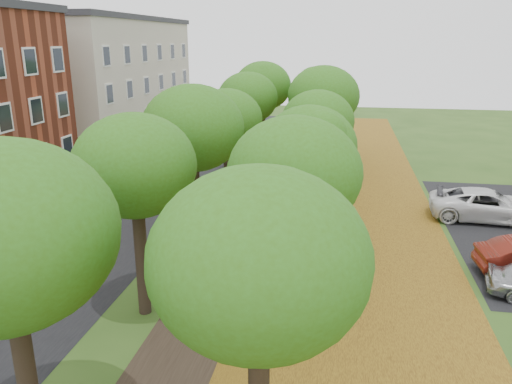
% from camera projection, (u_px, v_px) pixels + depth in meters
% --- Properties ---
extents(street_asphalt, '(8.00, 70.00, 0.01)m').
position_uv_depth(street_asphalt, '(115.00, 213.00, 25.73)').
color(street_asphalt, black).
rests_on(street_asphalt, ground).
extents(footpath, '(3.20, 70.00, 0.01)m').
position_uv_depth(footpath, '(258.00, 221.00, 24.49)').
color(footpath, black).
rests_on(footpath, ground).
extents(leaf_verge, '(7.50, 70.00, 0.01)m').
position_uv_depth(leaf_verge, '(361.00, 228.00, 23.67)').
color(leaf_verge, olive).
rests_on(leaf_verge, ground).
extents(tree_row_west, '(4.10, 34.10, 6.55)m').
position_uv_depth(tree_row_west, '(212.00, 123.00, 23.45)').
color(tree_row_west, black).
rests_on(tree_row_west, ground).
extents(tree_row_east, '(4.10, 34.10, 6.55)m').
position_uv_depth(tree_row_east, '(314.00, 126.00, 22.66)').
color(tree_row_east, black).
rests_on(tree_row_east, ground).
extents(building_cream, '(10.30, 20.30, 10.40)m').
position_uv_depth(building_cream, '(98.00, 80.00, 42.72)').
color(building_cream, beige).
rests_on(building_cream, ground).
extents(bench, '(0.75, 1.79, 0.82)m').
position_uv_depth(bench, '(247.00, 296.00, 16.50)').
color(bench, '#2B362E').
rests_on(bench, ground).
extents(car_grey, '(4.71, 2.53, 1.30)m').
position_uv_depth(car_grey, '(483.00, 205.00, 24.94)').
color(car_grey, '#36363C').
rests_on(car_grey, ground).
extents(car_white, '(5.63, 2.89, 1.52)m').
position_uv_depth(car_white, '(488.00, 205.00, 24.53)').
color(car_white, white).
rests_on(car_white, ground).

